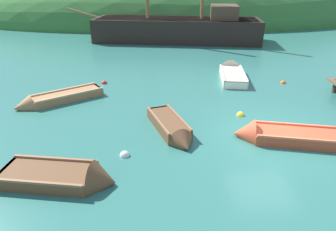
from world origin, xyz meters
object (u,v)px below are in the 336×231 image
rowboat_outer_right (279,137)px  buoy_white (125,156)px  rowboat_center (231,74)px  rowboat_near_dock (55,100)px  buoy_yellow (240,115)px  buoy_red (104,83)px  rowboat_outer_left (172,130)px  rowboat_far (67,179)px  sailing_ship (178,33)px  buoy_orange (283,83)px

rowboat_outer_right → buoy_white: size_ratio=11.80×
rowboat_outer_right → rowboat_center: bearing=-78.2°
rowboat_near_dock → buoy_yellow: 8.22m
rowboat_center → buoy_red: size_ratio=12.87×
rowboat_outer_right → rowboat_near_dock: (-8.88, 3.73, -0.01)m
rowboat_outer_right → buoy_yellow: 2.22m
rowboat_outer_left → rowboat_near_dock: (-5.17, 3.10, -0.03)m
rowboat_near_dock → buoy_white: (3.59, -4.58, -0.11)m
rowboat_center → rowboat_outer_right: bearing=-172.8°
rowboat_far → buoy_yellow: (5.91, 4.21, -0.11)m
rowboat_near_dock → buoy_yellow: (8.05, -1.68, -0.11)m
buoy_white → buoy_red: (-1.81, 7.13, 0.00)m
rowboat_outer_right → buoy_red: 9.48m
rowboat_center → buoy_yellow: bearing=178.3°
rowboat_far → rowboat_center: (6.70, 9.43, 0.03)m
rowboat_outer_right → rowboat_outer_left: 3.77m
sailing_ship → rowboat_far: (-4.32, -19.79, -0.61)m
rowboat_near_dock → buoy_white: rowboat_near_dock is taller
rowboat_outer_left → buoy_orange: bearing=112.5°
buoy_red → rowboat_far: bearing=-87.6°
rowboat_outer_left → buoy_red: 6.59m
rowboat_outer_left → rowboat_center: bearing=132.4°
rowboat_outer_right → buoy_orange: rowboat_outer_right is taller
rowboat_outer_right → rowboat_outer_left: size_ratio=1.16×
buoy_red → rowboat_outer_left: bearing=-59.1°
rowboat_far → buoy_orange: 12.33m
rowboat_outer_right → buoy_orange: bearing=-100.7°
sailing_ship → buoy_yellow: (1.58, -15.58, -0.72)m
rowboat_outer_left → rowboat_center: 7.60m
rowboat_outer_left → rowboat_near_dock: size_ratio=0.85×
rowboat_far → rowboat_near_dock: bearing=118.4°
buoy_yellow → buoy_white: bearing=-146.9°
rowboat_center → buoy_orange: bearing=-109.4°
sailing_ship → rowboat_outer_right: 17.82m
buoy_orange → rowboat_outer_left: bearing=-138.8°
buoy_white → buoy_yellow: buoy_yellow is taller
rowboat_far → rowboat_center: rowboat_center is taller
rowboat_outer_left → rowboat_outer_right: bearing=61.7°
buoy_orange → buoy_red: buoy_red is taller
buoy_orange → buoy_red: bearing=178.6°
rowboat_center → buoy_red: (-7.06, -1.00, -0.14)m
buoy_orange → buoy_yellow: 5.18m
buoy_white → buoy_orange: buoy_white is taller
buoy_white → buoy_yellow: bearing=33.1°
buoy_orange → buoy_red: 9.57m
rowboat_center → buoy_white: bearing=154.0°
sailing_ship → rowboat_center: bearing=110.8°
rowboat_outer_right → buoy_yellow: rowboat_outer_right is taller
rowboat_outer_left → buoy_orange: 8.22m
rowboat_outer_left → rowboat_center: size_ratio=0.81×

